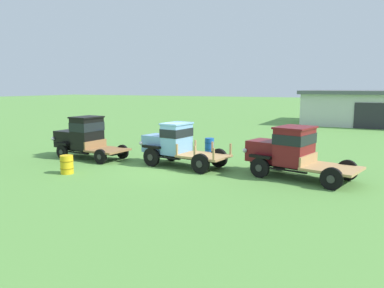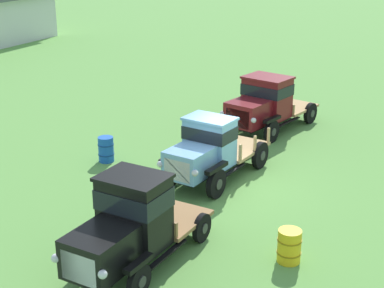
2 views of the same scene
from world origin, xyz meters
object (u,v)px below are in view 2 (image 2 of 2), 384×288
(vintage_truck_foreground_near, at_px, (129,224))
(oil_drum_beside_row, at_px, (289,246))
(vintage_truck_second_in_line, at_px, (208,150))
(vintage_truck_midrow_center, at_px, (264,103))
(oil_drum_near_fence, at_px, (106,149))

(vintage_truck_foreground_near, height_order, oil_drum_beside_row, vintage_truck_foreground_near)
(oil_drum_beside_row, bearing_deg, vintage_truck_second_in_line, 46.66)
(vintage_truck_midrow_center, distance_m, oil_drum_near_fence, 6.73)
(vintage_truck_foreground_near, distance_m, vintage_truck_midrow_center, 11.07)
(vintage_truck_second_in_line, height_order, vintage_truck_midrow_center, vintage_truck_midrow_center)
(oil_drum_near_fence, bearing_deg, oil_drum_beside_row, -115.55)
(vintage_truck_foreground_near, relative_size, oil_drum_beside_row, 5.50)
(vintage_truck_foreground_near, height_order, vintage_truck_second_in_line, vintage_truck_foreground_near)
(vintage_truck_midrow_center, bearing_deg, oil_drum_beside_row, -157.31)
(vintage_truck_midrow_center, bearing_deg, oil_drum_near_fence, 144.93)
(vintage_truck_midrow_center, xyz_separation_m, oil_drum_near_fence, (-5.48, 3.84, -0.73))
(oil_drum_beside_row, bearing_deg, oil_drum_near_fence, 64.45)
(vintage_truck_second_in_line, height_order, oil_drum_beside_row, vintage_truck_second_in_line)
(vintage_truck_second_in_line, bearing_deg, oil_drum_near_fence, 87.97)
(vintage_truck_second_in_line, distance_m, oil_drum_near_fence, 3.99)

